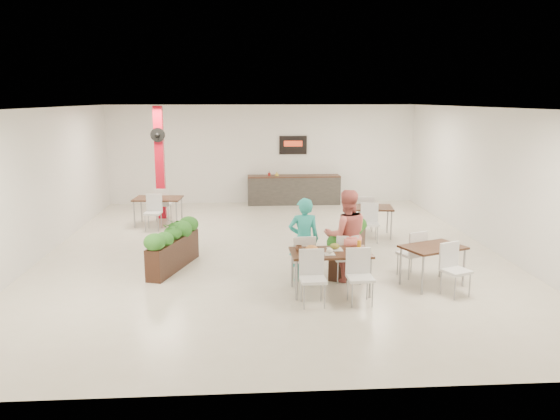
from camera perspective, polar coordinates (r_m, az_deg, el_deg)
The scene contains 12 objects.
ground at distance 12.35m, azimuth -0.80°, elevation -4.38°, with size 12.00×12.00×0.00m, color beige.
room_shell at distance 11.95m, azimuth -0.83°, elevation 4.90°, with size 10.10×12.10×3.22m.
red_column at distance 15.92m, azimuth -12.45°, elevation 4.99°, with size 0.40×0.41×3.20m.
service_counter at distance 17.82m, azimuth 1.43°, elevation 2.20°, with size 3.00×0.64×2.20m.
main_table at distance 9.69m, azimuth 5.23°, elevation -5.02°, with size 1.42×1.65×0.92m.
diner_man at distance 10.22m, azimuth 2.51°, elevation -3.14°, with size 0.58×0.38×1.60m, color teal.
diner_woman at distance 10.32m, azimuth 6.93°, elevation -2.66°, with size 0.85×0.66×1.74m, color #DE6A62.
planter_left at distance 11.22m, azimuth -11.10°, elevation -3.52°, with size 0.88×1.90×1.03m.
planter_right at distance 11.19m, azimuth 7.16°, elevation -3.46°, with size 1.08×1.93×1.08m.
side_table_a at distance 15.20m, azimuth -12.62°, elevation 0.83°, with size 1.32×1.65×0.92m.
side_table_b at distance 13.78m, azimuth 9.15°, elevation -0.14°, with size 1.30×1.66×0.92m.
side_table_c at distance 10.40m, azimuth 15.67°, elevation -4.38°, with size 1.28×1.66×0.92m.
Camera 1 is at (-0.62, -11.85, 3.40)m, focal length 35.00 mm.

